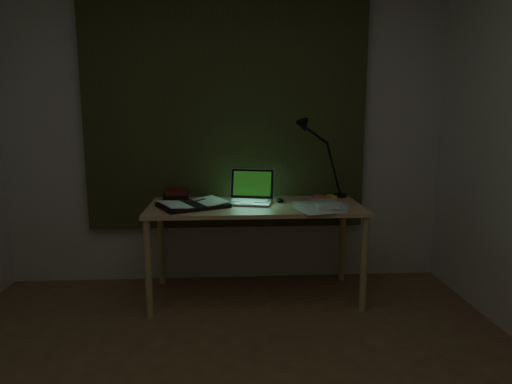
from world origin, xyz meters
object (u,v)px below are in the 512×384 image
loose_papers (321,206)px  open_textbook (193,204)px  desk_lamp (341,160)px  desk (255,251)px  book_stack (177,195)px  laptop (249,187)px

loose_papers → open_textbook: bearing=175.9°
desk_lamp → desk: bearing=-156.2°
book_stack → loose_papers: book_stack is taller
open_textbook → book_stack: size_ratio=2.04×
desk → loose_papers: (0.46, -0.12, 0.36)m
laptop → loose_papers: size_ratio=1.07×
laptop → loose_papers: laptop is taller
laptop → open_textbook: 0.43m
open_textbook → loose_papers: 0.91m
laptop → open_textbook: bearing=-152.0°
desk → laptop: (-0.04, 0.05, 0.47)m
laptop → desk_lamp: size_ratio=0.65×
desk → desk_lamp: desk_lamp is taller
desk_lamp → open_textbook: bearing=-161.6°
book_stack → desk_lamp: (1.28, 0.08, 0.25)m
book_stack → laptop: bearing=-15.1°
desk → loose_papers: size_ratio=4.36×
open_textbook → loose_papers: bearing=-30.7°
laptop → book_stack: (-0.54, 0.15, -0.08)m
desk → laptop: size_ratio=4.06×
book_stack → open_textbook: bearing=-60.7°
desk → book_stack: 0.73m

